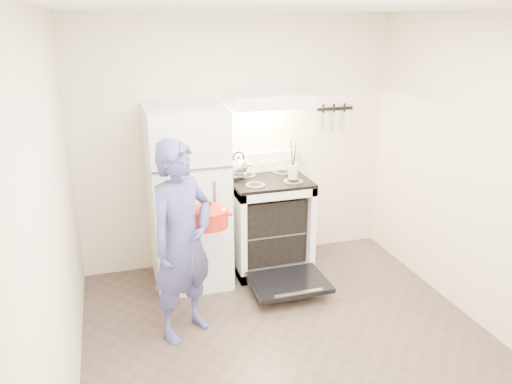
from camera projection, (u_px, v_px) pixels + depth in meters
floor at (300, 356)px, 3.80m from camera, size 3.60×3.60×0.00m
back_wall at (238, 143)px, 5.02m from camera, size 3.20×0.02×2.50m
refrigerator at (188, 197)px, 4.67m from camera, size 0.70×0.70×1.70m
stove_body at (269, 225)px, 5.04m from camera, size 0.76×0.65×0.92m
cooktop at (269, 180)px, 4.89m from camera, size 0.76×0.65×0.03m
backsplash at (261, 162)px, 5.11m from camera, size 0.76×0.07×0.20m
oven_door at (289, 282)px, 4.62m from camera, size 0.70×0.54×0.04m
oven_rack at (269, 227)px, 5.05m from camera, size 0.60×0.52×0.01m
range_hood at (267, 100)px, 4.70m from camera, size 0.76×0.50×0.12m
knife_strip at (335, 109)px, 5.19m from camera, size 0.40×0.02×0.03m
pizza_stone at (264, 225)px, 5.06m from camera, size 0.30×0.30×0.02m
tea_kettle at (239, 165)px, 4.85m from camera, size 0.22×0.18×0.27m
utensil_jar at (293, 172)px, 4.78m from camera, size 0.09×0.09×0.13m
person at (182, 242)px, 3.85m from camera, size 0.70×0.65×1.61m
dutch_oven at (210, 218)px, 4.12m from camera, size 0.38×0.31×0.24m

